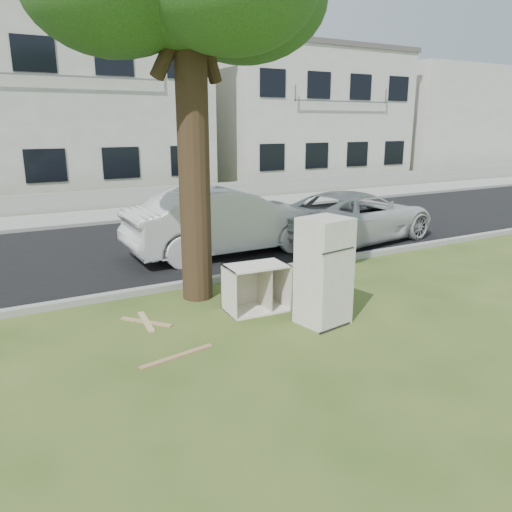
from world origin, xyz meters
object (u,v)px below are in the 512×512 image
car_right (355,216)px  car_center (227,221)px  cabinet (256,288)px  fridge (324,271)px

car_right → car_center: bearing=72.9°
car_center → car_right: (3.57, -0.49, -0.13)m
cabinet → car_right: 5.85m
car_right → fridge: bearing=125.8°
car_center → fridge: bearing=172.4°
car_right → cabinet: bearing=114.4°
fridge → cabinet: size_ratio=1.65×
fridge → car_right: (4.21, 4.22, -0.17)m
cabinet → car_center: 3.96m
cabinet → car_right: car_right is taller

